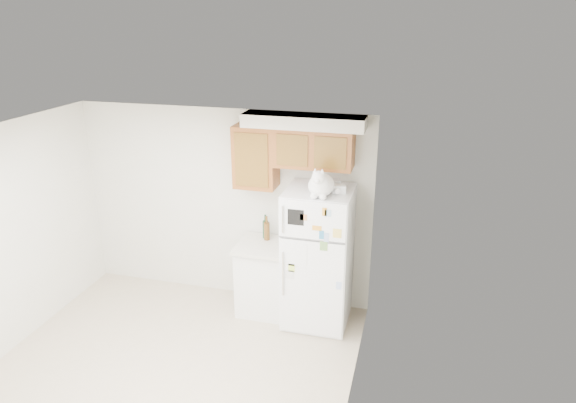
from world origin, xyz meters
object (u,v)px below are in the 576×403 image
(cat, at_px, (321,184))
(bottle_green, at_px, (265,226))
(storage_box_front, at_px, (339,189))
(refrigerator, at_px, (318,258))
(bottle_amber, at_px, (267,228))
(base_counter, at_px, (264,277))
(storage_box_back, at_px, (332,184))

(cat, xyz_separation_m, bottle_green, (-0.77, 0.44, -0.76))
(storage_box_front, xyz_separation_m, bottle_green, (-0.95, 0.27, -0.67))
(refrigerator, xyz_separation_m, bottle_green, (-0.72, 0.25, 0.22))
(bottle_amber, bearing_deg, bottle_green, 123.24)
(storage_box_front, height_order, bottle_amber, storage_box_front)
(refrigerator, xyz_separation_m, storage_box_front, (0.23, -0.03, 0.89))
(refrigerator, relative_size, bottle_amber, 5.46)
(base_counter, xyz_separation_m, storage_box_front, (0.92, -0.10, 1.28))
(storage_box_back, distance_m, storage_box_front, 0.17)
(base_counter, xyz_separation_m, bottle_amber, (0.00, 0.13, 0.61))
(base_counter, bearing_deg, refrigerator, -6.09)
(cat, height_order, storage_box_back, cat)
(storage_box_front, bearing_deg, refrigerator, 163.47)
(base_counter, height_order, bottle_green, bottle_green)
(storage_box_back, bearing_deg, bottle_amber, 154.11)
(base_counter, xyz_separation_m, bottle_green, (-0.03, 0.17, 0.61))
(bottle_green, height_order, bottle_amber, bottle_amber)
(refrigerator, distance_m, bottle_green, 0.79)
(storage_box_front, bearing_deg, bottle_amber, 156.47)
(refrigerator, xyz_separation_m, base_counter, (-0.69, 0.07, -0.39))
(storage_box_front, bearing_deg, cat, -146.50)
(cat, bearing_deg, storage_box_front, 43.10)
(bottle_green, bearing_deg, base_counter, -80.33)
(refrigerator, xyz_separation_m, storage_box_back, (0.12, 0.11, 0.90))
(storage_box_back, bearing_deg, storage_box_front, -71.72)
(base_counter, height_order, storage_box_back, storage_box_back)
(cat, bearing_deg, bottle_amber, 152.30)
(base_counter, xyz_separation_m, cat, (0.74, -0.26, 1.37))
(base_counter, distance_m, bottle_green, 0.64)
(base_counter, bearing_deg, storage_box_back, 2.35)
(storage_box_back, bearing_deg, base_counter, 162.96)
(bottle_amber, bearing_deg, storage_box_front, -13.93)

